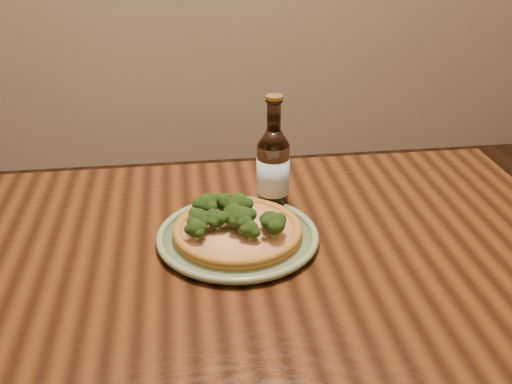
{
  "coord_description": "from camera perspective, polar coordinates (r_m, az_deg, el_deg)",
  "views": [
    {
      "loc": [
        0.06,
        -0.75,
        1.34
      ],
      "look_at": [
        0.2,
        0.25,
        0.82
      ],
      "focal_mm": 42.0,
      "sensor_mm": 36.0,
      "label": 1
    }
  ],
  "objects": [
    {
      "name": "table",
      "position": [
        1.1,
        -9.35,
        -11.82
      ],
      "size": [
        1.6,
        0.9,
        0.75
      ],
      "color": "#3E200D",
      "rests_on": "ground"
    },
    {
      "name": "plate",
      "position": [
        1.11,
        -1.76,
        -4.28
      ],
      "size": [
        0.3,
        0.3,
        0.02
      ],
      "rotation": [
        0.0,
        0.0,
        0.02
      ],
      "color": "#6B7F57",
      "rests_on": "table"
    },
    {
      "name": "pizza",
      "position": [
        1.1,
        -1.89,
        -3.4
      ],
      "size": [
        0.24,
        0.24,
        0.07
      ],
      "rotation": [
        0.0,
        0.0,
        0.08
      ],
      "color": "#9A6722",
      "rests_on": "plate"
    },
    {
      "name": "beer_bottle",
      "position": [
        1.19,
        1.64,
        2.25
      ],
      "size": [
        0.07,
        0.07,
        0.24
      ],
      "rotation": [
        0.0,
        0.0,
        -0.11
      ],
      "color": "black",
      "rests_on": "table"
    }
  ]
}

